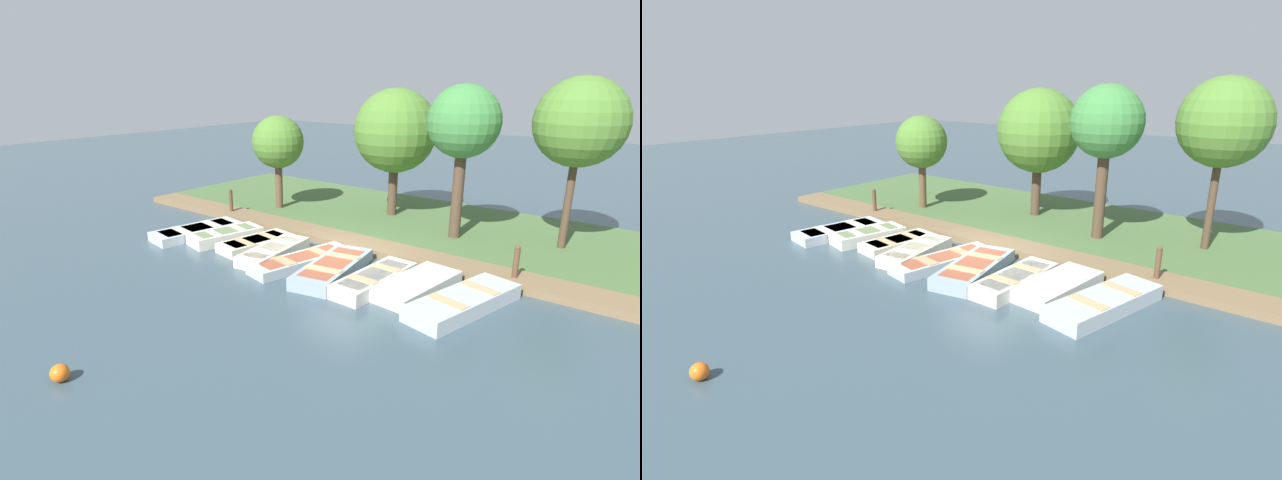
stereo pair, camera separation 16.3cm
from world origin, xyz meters
TOP-DOWN VIEW (x-y plane):
  - ground_plane at (0.00, 0.00)m, footprint 80.00×80.00m
  - shore_bank at (-5.00, 0.00)m, footprint 8.00×24.00m
  - dock_walkway at (-1.24, 0.00)m, footprint 1.24×23.17m
  - rowboat_0 at (1.49, -5.67)m, footprint 3.48×1.77m
  - rowboat_1 at (1.25, -4.32)m, footprint 2.78×1.64m
  - rowboat_2 at (1.09, -2.91)m, footprint 2.80×1.47m
  - rowboat_3 at (1.42, -1.76)m, footprint 3.03×1.41m
  - rowboat_4 at (1.41, -0.53)m, footprint 3.71×1.71m
  - rowboat_5 at (1.43, 0.71)m, footprint 3.57×1.87m
  - rowboat_6 at (1.42, 2.18)m, footprint 3.12×1.11m
  - rowboat_7 at (0.99, 3.30)m, footprint 3.02×1.52m
  - rowboat_8 at (1.26, 4.78)m, footprint 3.71×1.92m
  - mooring_post_near at (-1.19, -6.71)m, footprint 0.16×0.16m
  - mooring_post_far at (-1.19, 5.27)m, footprint 0.16×0.16m
  - buoy at (9.22, -0.15)m, footprint 0.37×0.37m
  - park_tree_far_left at (-3.26, -5.82)m, footprint 2.26×2.26m
  - park_tree_left at (-5.33, -1.23)m, footprint 3.38×3.38m
  - park_tree_center at (-4.02, 2.18)m, footprint 2.51×2.51m
  - park_tree_right at (-5.17, 5.58)m, footprint 2.88×2.88m

SIDE VIEW (x-z plane):
  - ground_plane at x=0.00m, z-range 0.00..0.00m
  - shore_bank at x=-5.00m, z-range 0.00..0.13m
  - dock_walkway at x=-1.24m, z-range 0.00..0.24m
  - rowboat_4 at x=1.41m, z-range 0.00..0.33m
  - rowboat_2 at x=1.09m, z-range 0.00..0.35m
  - rowboat_0 at x=1.49m, z-range 0.00..0.36m
  - buoy at x=9.22m, z-range 0.00..0.37m
  - rowboat_7 at x=0.99m, z-range 0.00..0.39m
  - rowboat_3 at x=1.42m, z-range 0.00..0.39m
  - rowboat_5 at x=1.43m, z-range 0.00..0.41m
  - rowboat_6 at x=1.42m, z-range 0.00..0.42m
  - rowboat_1 at x=1.25m, z-range 0.00..0.43m
  - rowboat_8 at x=1.26m, z-range 0.00..0.44m
  - mooring_post_near at x=-1.19m, z-range 0.01..1.20m
  - mooring_post_far at x=-1.19m, z-range 0.01..1.20m
  - park_tree_far_left at x=-3.26m, z-range 0.92..5.08m
  - park_tree_left at x=-5.33m, z-range 0.95..6.28m
  - park_tree_center at x=-4.02m, z-range 1.42..6.95m
  - park_tree_right at x=-5.17m, z-range 1.43..7.22m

